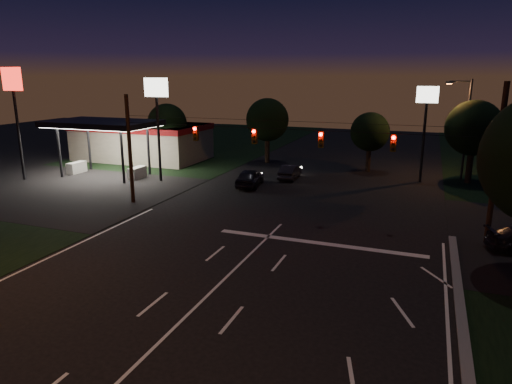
% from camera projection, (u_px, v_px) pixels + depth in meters
% --- Properties ---
extents(ground, '(140.00, 140.00, 0.00)m').
position_uv_depth(ground, '(165.00, 337.00, 16.64)').
color(ground, black).
rests_on(ground, ground).
extents(cross_street_left, '(20.00, 16.00, 0.02)m').
position_uv_depth(cross_street_left, '(60.00, 190.00, 38.00)').
color(cross_street_left, black).
rests_on(cross_street_left, ground).
extents(stop_bar, '(12.00, 0.50, 0.01)m').
position_uv_depth(stop_bar, '(318.00, 243.00, 26.02)').
color(stop_bar, silver).
rests_on(stop_bar, ground).
extents(utility_pole_right, '(0.30, 0.30, 9.00)m').
position_uv_depth(utility_pole_right, '(486.00, 242.00, 26.11)').
color(utility_pole_right, black).
rests_on(utility_pole_right, ground).
extents(utility_pole_left, '(0.28, 0.28, 8.00)m').
position_uv_depth(utility_pole_left, '(133.00, 202.00, 34.35)').
color(utility_pole_left, black).
rests_on(utility_pole_left, ground).
extents(signal_span, '(24.00, 0.40, 1.56)m').
position_uv_depth(signal_span, '(287.00, 137.00, 28.83)').
color(signal_span, black).
rests_on(signal_span, ground).
extents(gas_station, '(14.20, 16.10, 5.25)m').
position_uv_depth(gas_station, '(140.00, 139.00, 51.09)').
color(gas_station, gray).
rests_on(gas_station, ground).
extents(pole_sign_left_near, '(2.20, 0.30, 9.10)m').
position_uv_depth(pole_sign_left_near, '(157.00, 103.00, 39.65)').
color(pole_sign_left_near, black).
rests_on(pole_sign_left_near, ground).
extents(pole_sign_left_far, '(2.00, 0.30, 10.00)m').
position_uv_depth(pole_sign_left_far, '(14.00, 95.00, 39.99)').
color(pole_sign_left_far, black).
rests_on(pole_sign_left_far, ground).
extents(pole_sign_right, '(1.80, 0.30, 8.40)m').
position_uv_depth(pole_sign_right, '(426.00, 112.00, 39.53)').
color(pole_sign_right, black).
rests_on(pole_sign_right, ground).
extents(street_light_right_far, '(2.20, 0.35, 9.00)m').
position_uv_depth(street_light_right_far, '(464.00, 122.00, 40.48)').
color(street_light_right_far, black).
rests_on(street_light_right_far, ground).
extents(tree_far_a, '(4.20, 4.20, 6.42)m').
position_uv_depth(tree_far_a, '(168.00, 124.00, 49.04)').
color(tree_far_a, black).
rests_on(tree_far_a, ground).
extents(tree_far_b, '(4.60, 4.60, 6.98)m').
position_uv_depth(tree_far_b, '(268.00, 120.00, 49.16)').
color(tree_far_b, black).
rests_on(tree_far_b, ground).
extents(tree_far_c, '(3.80, 3.80, 5.86)m').
position_uv_depth(tree_far_c, '(370.00, 132.00, 44.63)').
color(tree_far_c, black).
rests_on(tree_far_c, ground).
extents(tree_far_d, '(4.80, 4.80, 7.30)m').
position_uv_depth(tree_far_d, '(474.00, 129.00, 39.53)').
color(tree_far_d, black).
rests_on(tree_far_d, ground).
extents(car_oncoming_a, '(2.37, 4.64, 1.51)m').
position_uv_depth(car_oncoming_a, '(250.00, 178.00, 39.29)').
color(car_oncoming_a, black).
rests_on(car_oncoming_a, ground).
extents(car_oncoming_b, '(1.52, 3.96, 1.29)m').
position_uv_depth(car_oncoming_b, '(290.00, 172.00, 42.23)').
color(car_oncoming_b, black).
rests_on(car_oncoming_b, ground).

